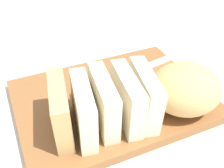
# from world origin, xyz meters

# --- Properties ---
(ground_plane) EXTENTS (3.00, 3.00, 0.00)m
(ground_plane) POSITION_xyz_m (0.00, 0.00, 0.00)
(ground_plane) COLOR silver
(cutting_board) EXTENTS (0.38, 0.28, 0.02)m
(cutting_board) POSITION_xyz_m (0.00, 0.00, 0.01)
(cutting_board) COLOR brown
(cutting_board) RESTS_ON ground_plane
(bread_loaf) EXTENTS (0.31, 0.16, 0.09)m
(bread_loaf) POSITION_xyz_m (-0.03, 0.07, 0.06)
(bread_loaf) COLOR tan
(bread_loaf) RESTS_ON cutting_board
(bread_knife) EXTENTS (0.25, 0.07, 0.02)m
(bread_knife) POSITION_xyz_m (-0.01, -0.04, 0.03)
(bread_knife) COLOR silver
(bread_knife) RESTS_ON cutting_board
(crumb_near_knife) EXTENTS (0.01, 0.01, 0.01)m
(crumb_near_knife) POSITION_xyz_m (-0.09, 0.03, 0.02)
(crumb_near_knife) COLOR #A8753D
(crumb_near_knife) RESTS_ON cutting_board
(crumb_near_loaf) EXTENTS (0.00, 0.00, 0.00)m
(crumb_near_loaf) POSITION_xyz_m (0.00, -0.04, 0.02)
(crumb_near_loaf) COLOR #A8753D
(crumb_near_loaf) RESTS_ON cutting_board
(crumb_stray_left) EXTENTS (0.00, 0.00, 0.00)m
(crumb_stray_left) POSITION_xyz_m (-0.09, 0.01, 0.02)
(crumb_stray_left) COLOR #A8753D
(crumb_stray_left) RESTS_ON cutting_board
(crumb_stray_right) EXTENTS (0.00, 0.00, 0.00)m
(crumb_stray_right) POSITION_xyz_m (-0.08, -0.03, 0.02)
(crumb_stray_right) COLOR #A8753D
(crumb_stray_right) RESTS_ON cutting_board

